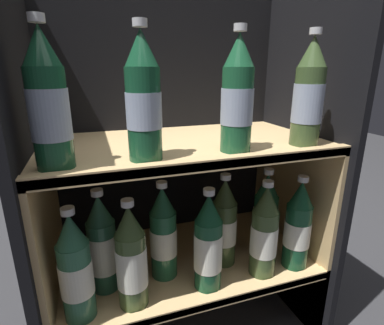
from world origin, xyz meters
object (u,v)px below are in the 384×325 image
at_px(bottle_lower_back_3, 265,217).
at_px(bottle_upper_front_2, 237,98).
at_px(bottle_lower_front_4, 298,227).
at_px(bottle_lower_front_0, 76,270).
at_px(bottle_upper_front_3, 308,96).
at_px(bottle_lower_front_2, 208,245).
at_px(bottle_lower_front_3, 264,234).
at_px(bottle_lower_back_1, 163,235).
at_px(bottle_lower_back_0, 102,246).
at_px(bottle_upper_front_0, 48,105).
at_px(bottle_lower_front_1, 131,260).
at_px(bottle_lower_back_2, 224,224).
at_px(bottle_upper_front_1, 143,101).

bearing_deg(bottle_lower_back_3, bottle_upper_front_2, -151.99).
bearing_deg(bottle_lower_front_4, bottle_lower_front_0, 180.00).
bearing_deg(bottle_upper_front_3, bottle_lower_front_4, 0.00).
height_order(bottle_lower_front_2, bottle_lower_front_3, same).
relative_size(bottle_upper_front_3, bottle_lower_back_1, 1.00).
height_order(bottle_lower_back_1, bottle_lower_back_3, same).
relative_size(bottle_upper_front_2, bottle_lower_front_0, 1.00).
distance_m(bottle_lower_back_0, bottle_lower_back_1, 0.15).
bearing_deg(bottle_upper_front_0, bottle_lower_front_2, 0.00).
xyz_separation_m(bottle_upper_front_0, bottle_lower_front_1, (0.12, -0.00, -0.34)).
bearing_deg(bottle_lower_front_2, bottle_lower_front_4, 0.00).
bearing_deg(bottle_lower_back_2, bottle_lower_back_3, 0.00).
distance_m(bottle_lower_front_2, bottle_lower_back_2, 0.11).
distance_m(bottle_lower_front_2, bottle_lower_back_0, 0.25).
xyz_separation_m(bottle_upper_front_0, bottle_lower_front_3, (0.46, 0.00, -0.34)).
height_order(bottle_upper_front_3, bottle_lower_front_4, bottle_upper_front_3).
distance_m(bottle_lower_front_1, bottle_lower_front_4, 0.44).
height_order(bottle_upper_front_3, bottle_lower_front_2, bottle_upper_front_3).
height_order(bottle_upper_front_0, bottle_lower_back_3, bottle_upper_front_0).
bearing_deg(bottle_upper_front_0, bottle_lower_back_1, 19.83).
bearing_deg(bottle_lower_front_1, bottle_lower_front_3, 0.00).
bearing_deg(bottle_lower_back_2, bottle_lower_front_3, -44.99).
xyz_separation_m(bottle_lower_front_0, bottle_lower_front_1, (0.12, -0.00, -0.00)).
bearing_deg(bottle_upper_front_1, bottle_lower_back_2, 19.63).
height_order(bottle_lower_front_3, bottle_lower_back_2, same).
bearing_deg(bottle_lower_front_1, bottle_lower_back_0, 126.83).
xyz_separation_m(bottle_upper_front_2, bottle_lower_front_4, (0.20, 0.00, -0.34)).
bearing_deg(bottle_lower_back_3, bottle_lower_front_2, -159.42).
bearing_deg(bottle_lower_front_3, bottle_lower_back_3, 56.48).
height_order(bottle_upper_front_1, bottle_lower_front_2, bottle_upper_front_1).
xyz_separation_m(bottle_upper_front_1, bottle_lower_front_3, (0.29, -0.00, -0.34)).
distance_m(bottle_upper_front_1, bottle_lower_front_1, 0.35).
relative_size(bottle_upper_front_3, bottle_lower_front_2, 1.00).
bearing_deg(bottle_upper_front_1, bottle_lower_back_1, 58.26).
bearing_deg(bottle_lower_front_3, bottle_lower_front_0, 180.00).
bearing_deg(bottle_upper_front_2, bottle_lower_back_3, 28.01).
height_order(bottle_lower_front_1, bottle_lower_back_0, same).
height_order(bottle_upper_front_0, bottle_upper_front_2, same).
bearing_deg(bottle_lower_front_1, bottle_upper_front_1, 0.00).
bearing_deg(bottle_upper_front_2, bottle_lower_front_2, 180.00).
distance_m(bottle_lower_back_2, bottle_lower_back_3, 0.13).
bearing_deg(bottle_upper_front_3, bottle_lower_front_3, 180.00).
height_order(bottle_upper_front_1, bottle_lower_back_3, bottle_upper_front_1).
distance_m(bottle_lower_front_0, bottle_lower_front_4, 0.55).
bearing_deg(bottle_lower_back_3, bottle_upper_front_3, -63.87).
height_order(bottle_upper_front_1, bottle_upper_front_2, same).
relative_size(bottle_upper_front_3, bottle_lower_front_4, 1.00).
relative_size(bottle_upper_front_0, bottle_upper_front_1, 1.00).
xyz_separation_m(bottle_upper_front_0, bottle_lower_back_2, (0.38, 0.08, -0.34)).
distance_m(bottle_lower_front_4, bottle_lower_back_1, 0.36).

